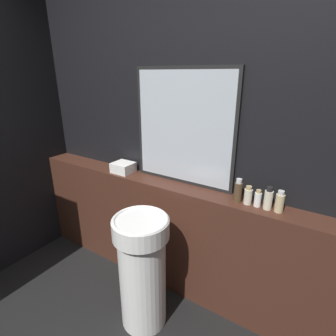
% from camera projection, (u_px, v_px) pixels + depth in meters
% --- Properties ---
extents(wall_back, '(8.00, 0.06, 2.50)m').
position_uv_depth(wall_back, '(177.00, 144.00, 2.10)').
color(wall_back, black).
rests_on(wall_back, ground_plane).
extents(vanity_counter, '(2.79, 0.22, 0.96)m').
position_uv_depth(vanity_counter, '(167.00, 234.00, 2.25)').
color(vanity_counter, '#422319').
rests_on(vanity_counter, ground_plane).
extents(pedestal_sink, '(0.39, 0.39, 0.88)m').
position_uv_depth(pedestal_sink, '(142.00, 269.00, 1.86)').
color(pedestal_sink, white).
rests_on(pedestal_sink, ground_plane).
extents(mirror, '(0.83, 0.03, 0.88)m').
position_uv_depth(mirror, '(183.00, 128.00, 1.96)').
color(mirror, black).
rests_on(mirror, vanity_counter).
extents(towel_stack, '(0.18, 0.16, 0.09)m').
position_uv_depth(towel_stack, '(123.00, 167.00, 2.31)').
color(towel_stack, white).
rests_on(towel_stack, vanity_counter).
extents(shampoo_bottle, '(0.05, 0.05, 0.16)m').
position_uv_depth(shampoo_bottle, '(238.00, 191.00, 1.77)').
color(shampoo_bottle, '#4C3823').
rests_on(shampoo_bottle, vanity_counter).
extents(conditioner_bottle, '(0.05, 0.05, 0.13)m').
position_uv_depth(conditioner_bottle, '(248.00, 196.00, 1.74)').
color(conditioner_bottle, beige).
rests_on(conditioner_bottle, vanity_counter).
extents(lotion_bottle, '(0.04, 0.04, 0.12)m').
position_uv_depth(lotion_bottle, '(258.00, 199.00, 1.71)').
color(lotion_bottle, white).
rests_on(lotion_bottle, vanity_counter).
extents(body_wash_bottle, '(0.05, 0.05, 0.15)m').
position_uv_depth(body_wash_bottle, '(268.00, 199.00, 1.67)').
color(body_wash_bottle, beige).
rests_on(body_wash_bottle, vanity_counter).
extents(hand_soap_bottle, '(0.05, 0.05, 0.14)m').
position_uv_depth(hand_soap_bottle, '(280.00, 202.00, 1.64)').
color(hand_soap_bottle, '#C6B284').
rests_on(hand_soap_bottle, vanity_counter).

